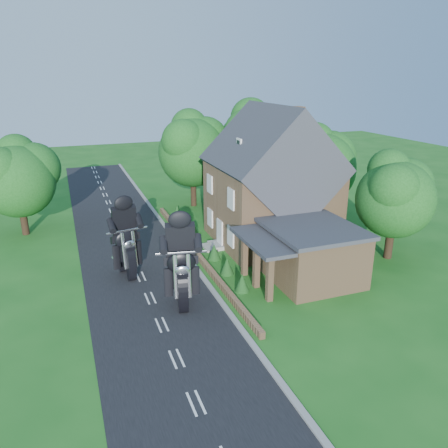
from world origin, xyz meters
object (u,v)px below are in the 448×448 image
object	(u,v)px
annex	(309,252)
motorcycle_lead	(182,292)
motorcycle_follow	(127,264)
house	(271,186)
garden_wall	(196,253)

from	to	relation	value
annex	motorcycle_lead	world-z (taller)	annex
motorcycle_follow	house	bearing A→B (deg)	-177.32
garden_wall	motorcycle_lead	xyz separation A→B (m)	(-2.77, -6.45, 0.64)
garden_wall	annex	world-z (taller)	annex
house	motorcycle_lead	xyz separation A→B (m)	(-8.97, -7.45, -3.50)
garden_wall	motorcycle_lead	world-z (taller)	motorcycle_lead
motorcycle_lead	annex	bearing A→B (deg)	-164.92
garden_wall	motorcycle_follow	size ratio (longest dim) A/B	12.77
house	motorcycle_lead	distance (m)	12.18
annex	motorcycle_lead	size ratio (longest dim) A/B	3.92
annex	motorcycle_lead	xyz separation A→B (m)	(-8.34, -0.65, -0.93)
house	motorcycle_lead	size ratio (longest dim) A/B	5.69
house	motorcycle_follow	bearing A→B (deg)	-166.95
garden_wall	motorcycle_follow	xyz separation A→B (m)	(-5.02, -1.60, 0.60)
house	motorcycle_follow	distance (m)	12.04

